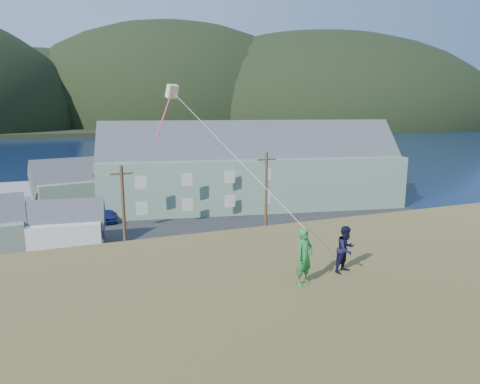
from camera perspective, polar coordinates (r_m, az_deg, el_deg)
name	(u,v)px	position (r m, az deg, el deg)	size (l,w,h in m)	color
ground	(135,284)	(32.69, -13.88, -11.88)	(900.00, 900.00, 0.00)	#0A1638
grass_strip	(139,295)	(30.84, -13.37, -13.19)	(110.00, 8.00, 0.10)	#4C3D19
waterfront_lot	(113,225)	(48.73, -16.59, -4.27)	(72.00, 36.00, 0.12)	#28282B
wharf	(58,189)	(71.06, -23.07, 0.36)	(26.00, 14.00, 0.90)	gray
far_shore	(76,124)	(360.17, -21.06, 8.50)	(900.00, 320.00, 2.00)	black
far_hills	(131,124)	(311.99, -14.35, 8.79)	(760.00, 265.00, 143.00)	black
lodge	(252,167)	(55.35, 1.58, 3.34)	(39.33, 17.60, 13.37)	slate
shed_white	(66,226)	(42.11, -22.14, -4.20)	(7.18, 5.19, 5.32)	silver
shed_palegreen_far	(80,184)	(59.03, -20.53, 0.96)	(12.54, 8.77, 7.69)	slate
utility_poles	(101,220)	(32.49, -18.06, -3.57)	(26.78, 0.24, 9.77)	#47331E
parked_cars	(14,218)	(52.80, -27.91, -3.06)	(22.98, 12.46, 1.57)	slate
kite_flyer_green	(304,257)	(13.42, 8.58, -8.54)	(0.65, 0.43, 1.78)	#238133
kite_flyer_navy	(346,249)	(14.70, 13.93, -7.41)	(0.77, 0.60, 1.57)	black
kite_rig	(172,96)	(18.22, -9.01, 12.51)	(1.82, 3.87, 8.68)	beige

